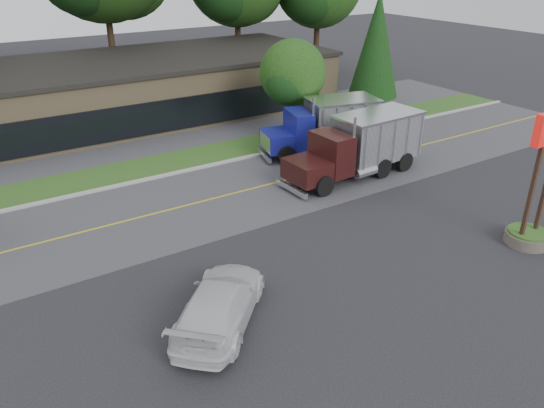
# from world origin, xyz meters

# --- Properties ---
(ground) EXTENTS (140.00, 140.00, 0.00)m
(ground) POSITION_xyz_m (0.00, 0.00, 0.00)
(ground) COLOR #313136
(ground) RESTS_ON ground
(road) EXTENTS (60.00, 8.00, 0.02)m
(road) POSITION_xyz_m (0.00, 9.00, 0.00)
(road) COLOR #56565B
(road) RESTS_ON ground
(center_line) EXTENTS (60.00, 0.12, 0.01)m
(center_line) POSITION_xyz_m (0.00, 9.00, 0.00)
(center_line) COLOR gold
(center_line) RESTS_ON ground
(curb) EXTENTS (60.00, 0.30, 0.12)m
(curb) POSITION_xyz_m (0.00, 13.20, 0.00)
(curb) COLOR #9E9E99
(curb) RESTS_ON ground
(grass_verge) EXTENTS (60.00, 3.40, 0.03)m
(grass_verge) POSITION_xyz_m (0.00, 15.00, 0.00)
(grass_verge) COLOR #26511B
(grass_verge) RESTS_ON ground
(far_parking) EXTENTS (60.00, 7.00, 0.02)m
(far_parking) POSITION_xyz_m (0.00, 20.00, 0.00)
(far_parking) COLOR #56565B
(far_parking) RESTS_ON ground
(strip_mall) EXTENTS (32.00, 12.00, 4.00)m
(strip_mall) POSITION_xyz_m (2.00, 26.00, 2.00)
(strip_mall) COLOR #8F7A58
(strip_mall) RESTS_ON ground
(bilo_sign) EXTENTS (2.20, 1.90, 5.95)m
(bilo_sign) POSITION_xyz_m (10.50, -2.50, 2.02)
(bilo_sign) COLOR #6B6054
(bilo_sign) RESTS_ON ground
(evergreen_right) EXTENTS (3.94, 3.94, 8.95)m
(evergreen_right) POSITION_xyz_m (20.00, 18.00, 4.91)
(evergreen_right) COLOR #382619
(evergreen_right) RESTS_ON ground
(tree_verge) EXTENTS (4.60, 4.33, 6.56)m
(tree_verge) POSITION_xyz_m (10.07, 15.05, 4.18)
(tree_verge) COLOR #382619
(tree_verge) RESTS_ON ground
(dump_truck_blue) EXTENTS (7.56, 4.23, 3.36)m
(dump_truck_blue) POSITION_xyz_m (10.16, 11.45, 1.80)
(dump_truck_blue) COLOR black
(dump_truck_blue) RESTS_ON ground
(dump_truck_maroon) EXTENTS (8.70, 2.99, 3.36)m
(dump_truck_maroon) POSITION_xyz_m (9.58, 7.53, 1.81)
(dump_truck_maroon) COLOR black
(dump_truck_maroon) RESTS_ON ground
(rally_car) EXTENTS (5.39, 5.45, 1.58)m
(rally_car) POSITION_xyz_m (-3.38, -0.14, 0.79)
(rally_car) COLOR silver
(rally_car) RESTS_ON ground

